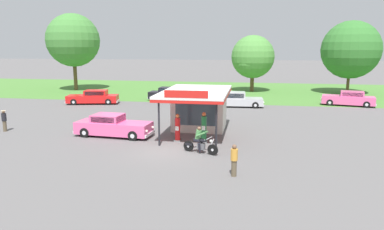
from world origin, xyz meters
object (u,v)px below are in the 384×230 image
gas_pump_nearside (178,129)px  parked_car_second_row_spare (171,94)px  bystander_strolling_foreground (234,160)px  motorcycle_with_rider (200,142)px  parked_car_back_row_far_right (93,97)px  gas_pump_offside (204,129)px  parked_car_back_row_far_left (349,99)px  parked_car_back_row_centre_left (238,100)px  bystander_admiring_sedan (4,120)px  featured_classic_sedan (113,126)px

gas_pump_nearside → parked_car_second_row_spare: size_ratio=0.34×
bystander_strolling_foreground → motorcycle_with_rider: bearing=122.2°
bystander_strolling_foreground → parked_car_back_row_far_right: bearing=129.9°
gas_pump_offside → parked_car_back_row_far_left: gas_pump_offside is taller
parked_car_second_row_spare → parked_car_back_row_far_left: bearing=-1.5°
parked_car_back_row_centre_left → motorcycle_with_rider: bearing=-94.9°
parked_car_back_row_far_left → bystander_admiring_sedan: size_ratio=3.56×
motorcycle_with_rider → parked_car_second_row_spare: motorcycle_with_rider is taller
gas_pump_nearside → bystander_strolling_foreground: bearing=-55.4°
parked_car_back_row_far_left → gas_pump_offside: bearing=-127.3°
gas_pump_offside → bystander_admiring_sedan: (-14.82, 0.60, -0.09)m
motorcycle_with_rider → bystander_admiring_sedan: size_ratio=1.37×
parked_car_back_row_far_right → bystander_strolling_foreground: bystander_strolling_foreground is taller
parked_car_back_row_far_left → bystander_strolling_foreground: size_ratio=3.54×
gas_pump_nearside → parked_car_back_row_far_right: (-12.29, 13.72, -0.14)m
gas_pump_offside → parked_car_second_row_spare: size_ratio=0.37×
motorcycle_with_rider → parked_car_back_row_far_right: motorcycle_with_rider is taller
motorcycle_with_rider → parked_car_back_row_far_left: 23.38m
gas_pump_offside → featured_classic_sedan: size_ratio=0.36×
featured_classic_sedan → bystander_admiring_sedan: bystander_admiring_sedan is taller
parked_car_back_row_centre_left → bystander_strolling_foreground: size_ratio=3.32×
gas_pump_nearside → bystander_strolling_foreground: gas_pump_nearside is taller
bystander_admiring_sedan → bystander_strolling_foreground: bearing=-20.5°
parked_car_back_row_centre_left → bystander_admiring_sedan: 21.45m
parked_car_back_row_far_left → bystander_strolling_foreground: 25.32m
parked_car_back_row_far_right → parked_car_second_row_spare: parked_car_second_row_spare is taller
parked_car_back_row_centre_left → parked_car_back_row_far_right: parked_car_back_row_centre_left is taller
motorcycle_with_rider → parked_car_second_row_spare: 20.97m
gas_pump_nearside → parked_car_back_row_far_left: gas_pump_nearside is taller
parked_car_back_row_centre_left → bystander_admiring_sedan: bystander_admiring_sedan is taller
bystander_strolling_foreground → parked_car_second_row_spare: bearing=110.0°
gas_pump_offside → parked_car_back_row_far_right: gas_pump_offside is taller
bystander_admiring_sedan → featured_classic_sedan: bearing=0.2°
parked_car_back_row_centre_left → bystander_admiring_sedan: size_ratio=3.34×
featured_classic_sedan → bystander_admiring_sedan: size_ratio=3.54×
gas_pump_offside → parked_car_back_row_centre_left: 14.54m
gas_pump_nearside → parked_car_back_row_centre_left: size_ratio=0.35×
parked_car_second_row_spare → bystander_strolling_foreground: bearing=-70.0°
parked_car_back_row_centre_left → featured_classic_sedan: bearing=-120.0°
featured_classic_sedan → parked_car_back_row_far_left: size_ratio=0.99×
gas_pump_nearside → parked_car_second_row_spare: (-4.53, 17.64, -0.13)m
parked_car_back_row_far_left → bystander_admiring_sedan: bystander_admiring_sedan is taller
gas_pump_offside → parked_car_back_row_far_left: 21.53m
gas_pump_offside → bystander_strolling_foreground: size_ratio=1.27×
gas_pump_nearside → featured_classic_sedan: bearing=172.4°
bystander_strolling_foreground → bystander_admiring_sedan: bearing=159.5°
gas_pump_nearside → parked_car_second_row_spare: 18.22m
parked_car_back_row_far_right → bystander_admiring_sedan: 13.14m
parked_car_second_row_spare → bystander_admiring_sedan: 19.07m
gas_pump_offside → featured_classic_sedan: bearing=174.4°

